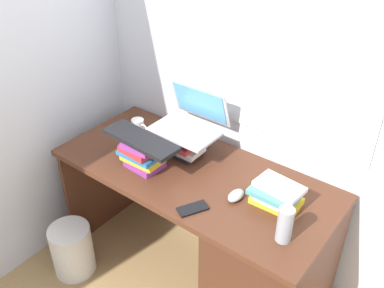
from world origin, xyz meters
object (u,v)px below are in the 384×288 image
(laptop, at_px, (191,120))
(water_bottle, at_px, (285,225))
(book_stack_keyboard_riser, at_px, (142,154))
(wastebasket, at_px, (72,250))
(book_stack_side, at_px, (277,195))
(computer_mouse, at_px, (236,195))
(mug, at_px, (138,126))
(cell_phone, at_px, (193,209))
(keyboard, at_px, (141,140))
(book_stack_tall, at_px, (184,144))
(desk, at_px, (249,253))

(laptop, distance_m, water_bottle, 0.79)
(book_stack_keyboard_riser, bearing_deg, wastebasket, -136.38)
(book_stack_side, height_order, computer_mouse, book_stack_side)
(computer_mouse, relative_size, mug, 0.97)
(book_stack_side, bearing_deg, cell_phone, -137.03)
(wastebasket, bearing_deg, book_stack_side, 24.59)
(keyboard, relative_size, water_bottle, 2.56)
(laptop, height_order, mug, laptop)
(water_bottle, bearing_deg, book_stack_tall, 161.15)
(keyboard, xyz_separation_m, cell_phone, (0.40, -0.10, -0.16))
(desk, bearing_deg, laptop, 160.16)
(book_stack_side, bearing_deg, book_stack_keyboard_riser, -167.32)
(desk, height_order, book_stack_side, book_stack_side)
(book_stack_side, height_order, mug, book_stack_side)
(book_stack_keyboard_riser, bearing_deg, cell_phone, -14.68)
(keyboard, xyz_separation_m, wastebasket, (-0.32, -0.30, -0.73))
(book_stack_keyboard_riser, distance_m, wastebasket, 0.78)
(computer_mouse, relative_size, wastebasket, 0.33)
(desk, height_order, water_bottle, water_bottle)
(laptop, distance_m, computer_mouse, 0.50)
(book_stack_tall, xyz_separation_m, book_stack_side, (0.59, -0.07, -0.01))
(cell_phone, bearing_deg, book_stack_keyboard_riser, -167.25)
(book_stack_side, height_order, laptop, laptop)
(cell_phone, relative_size, wastebasket, 0.43)
(book_stack_keyboard_riser, distance_m, laptop, 0.31)
(laptop, height_order, wastebasket, laptop)
(cell_phone, bearing_deg, keyboard, -166.66)
(mug, relative_size, water_bottle, 0.65)
(book_stack_side, xyz_separation_m, computer_mouse, (-0.17, -0.08, -0.04))
(laptop, height_order, keyboard, laptop)
(water_bottle, xyz_separation_m, cell_phone, (-0.41, -0.08, -0.08))
(book_stack_keyboard_riser, relative_size, laptop, 0.60)
(computer_mouse, relative_size, water_bottle, 0.63)
(wastebasket, bearing_deg, desk, 23.55)
(mug, bearing_deg, book_stack_side, -4.53)
(keyboard, bearing_deg, computer_mouse, 12.23)
(keyboard, bearing_deg, mug, 140.41)
(laptop, bearing_deg, cell_phone, -51.15)
(book_stack_tall, height_order, book_stack_keyboard_riser, book_stack_keyboard_riser)
(desk, bearing_deg, book_stack_side, 35.41)
(book_stack_side, xyz_separation_m, cell_phone, (-0.28, -0.26, -0.05))
(book_stack_keyboard_riser, height_order, laptop, laptop)
(cell_phone, bearing_deg, mug, -179.60)
(desk, xyz_separation_m, book_stack_side, (0.08, 0.06, 0.38))
(mug, distance_m, cell_phone, 0.74)
(mug, bearing_deg, book_stack_keyboard_riser, -42.37)
(computer_mouse, bearing_deg, book_stack_keyboard_riser, -171.53)
(mug, relative_size, wastebasket, 0.34)
(book_stack_tall, distance_m, computer_mouse, 0.45)
(desk, bearing_deg, book_stack_tall, 166.27)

